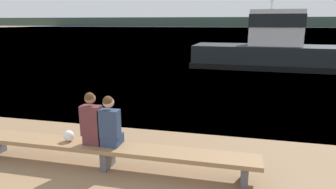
# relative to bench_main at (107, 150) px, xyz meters

# --- Properties ---
(water_surface) EXTENTS (240.00, 240.00, 0.00)m
(water_surface) POSITION_rel_bench_main_xyz_m (-0.10, 122.25, -0.38)
(water_surface) COLOR #386084
(water_surface) RESTS_ON ground
(far_shoreline) EXTENTS (600.00, 12.00, 5.51)m
(far_shoreline) POSITION_rel_bench_main_xyz_m (-0.10, 187.22, 2.37)
(far_shoreline) COLOR #384233
(far_shoreline) RESTS_ON ground
(bench_main) EXTENTS (5.89, 0.56, 0.47)m
(bench_main) POSITION_rel_bench_main_xyz_m (0.00, 0.00, 0.00)
(bench_main) COLOR #8E6B47
(bench_main) RESTS_ON ground
(person_left) EXTENTS (0.39, 0.42, 1.07)m
(person_left) POSITION_rel_bench_main_xyz_m (-0.29, 0.01, 0.55)
(person_left) COLOR #56282D
(person_left) RESTS_ON bench_main
(person_right) EXTENTS (0.39, 0.42, 1.02)m
(person_right) POSITION_rel_bench_main_xyz_m (0.08, 0.01, 0.53)
(person_right) COLOR navy
(person_right) RESTS_ON bench_main
(shopping_bag) EXTENTS (0.22, 0.19, 0.23)m
(shopping_bag) POSITION_rel_bench_main_xyz_m (-0.85, 0.03, 0.20)
(shopping_bag) COLOR white
(shopping_bag) RESTS_ON bench_main
(tugboat_red) EXTENTS (9.25, 3.93, 6.61)m
(tugboat_red) POSITION_rel_bench_main_xyz_m (4.18, 14.81, 0.74)
(tugboat_red) COLOR black
(tugboat_red) RESTS_ON water_surface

